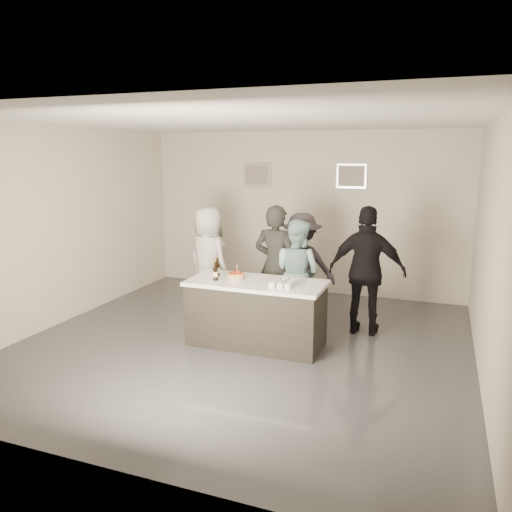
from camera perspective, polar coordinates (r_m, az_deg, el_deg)
name	(u,v)px	position (r m, az deg, el deg)	size (l,w,h in m)	color
floor	(243,344)	(7.04, -1.45, -9.99)	(6.00, 6.00, 0.00)	#3D3D42
ceiling	(242,121)	(6.56, -1.59, 15.19)	(6.00, 6.00, 0.00)	white
wall_back	(302,213)	(9.46, 5.33, 4.94)	(6.00, 0.04, 3.00)	beige
wall_front	(98,297)	(4.08, -17.56, -4.45)	(6.00, 0.04, 3.00)	beige
wall_left	(62,226)	(8.23, -21.30, 3.20)	(0.04, 6.00, 3.00)	beige
wall_right	(490,253)	(6.19, 25.21, 0.35)	(0.04, 6.00, 3.00)	beige
picture_left	(257,175)	(9.65, 0.13, 9.29)	(0.54, 0.04, 0.44)	#B2B2B7
picture_right	(352,176)	(9.18, 10.86, 8.97)	(0.54, 0.04, 0.44)	#B2B2B7
bar_counter	(256,313)	(6.87, 0.04, -6.53)	(1.86, 0.86, 0.90)	white
cake	(236,277)	(6.85, -2.29, -2.36)	(0.24, 0.24, 0.07)	orange
beer_bottle_a	(217,267)	(7.02, -4.45, -1.26)	(0.07, 0.07, 0.26)	black
beer_bottle_b	(215,271)	(6.79, -4.66, -1.72)	(0.07, 0.07, 0.26)	black
tumbler_cluster	(284,283)	(6.53, 3.16, -3.06)	(0.30, 0.40, 0.08)	orange
candles	(225,285)	(6.56, -3.57, -3.31)	(0.24, 0.08, 0.01)	pink
person_main_black	(276,266)	(7.56, 2.25, -1.12)	(0.68, 0.44, 1.85)	black
person_main_blue	(296,273)	(7.58, 4.62, -1.94)	(0.80, 0.62, 1.64)	#99C5C9
person_guest_left	(208,260)	(8.24, -5.49, -0.47)	(0.85, 0.56, 1.75)	silver
person_guest_right	(367,271)	(7.34, 12.57, -1.69)	(1.10, 0.46, 1.87)	black
person_guest_back	(301,265)	(8.04, 5.21, -1.03)	(1.08, 0.62, 1.68)	#353038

